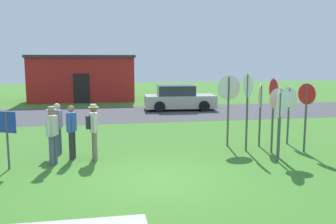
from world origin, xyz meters
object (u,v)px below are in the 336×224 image
(stop_sign_rear_left, at_px, (289,105))
(stop_sign_leaning_right, at_px, (260,103))
(person_near_signs, at_px, (93,128))
(stop_sign_tallest, at_px, (306,105))
(stop_sign_nearest, at_px, (273,102))
(person_with_sunhat, at_px, (57,125))
(person_holding_notes, at_px, (72,129))
(parked_car_on_street, at_px, (179,99))
(person_in_dark_shirt, at_px, (52,132))
(stop_sign_leaning_left, at_px, (248,97))
(stop_sign_rear_right, at_px, (228,97))
(stop_sign_far_back, at_px, (279,113))
(info_panel_leftmost, at_px, (7,130))
(stop_sign_low_front, at_px, (280,110))

(stop_sign_rear_left, height_order, stop_sign_leaning_right, stop_sign_leaning_right)
(person_near_signs, bearing_deg, stop_sign_tallest, -2.48)
(stop_sign_nearest, distance_m, stop_sign_leaning_right, 0.95)
(stop_sign_leaning_right, bearing_deg, person_with_sunhat, 179.29)
(stop_sign_tallest, relative_size, person_holding_notes, 1.38)
(stop_sign_nearest, relative_size, stop_sign_rear_left, 1.18)
(parked_car_on_street, distance_m, person_holding_notes, 11.83)
(stop_sign_rear_left, relative_size, stop_sign_tallest, 0.91)
(person_in_dark_shirt, bearing_deg, stop_sign_rear_left, 8.67)
(stop_sign_nearest, height_order, stop_sign_leaning_left, stop_sign_leaning_left)
(stop_sign_tallest, distance_m, stop_sign_rear_right, 2.60)
(stop_sign_far_back, bearing_deg, parked_car_on_street, 92.80)
(info_panel_leftmost, bearing_deg, stop_sign_far_back, -4.31)
(stop_sign_leaning_left, relative_size, info_panel_leftmost, 1.60)
(stop_sign_tallest, height_order, person_in_dark_shirt, stop_sign_tallest)
(stop_sign_far_back, relative_size, stop_sign_leaning_right, 0.97)
(stop_sign_low_front, height_order, stop_sign_leaning_right, stop_sign_leaning_right)
(person_in_dark_shirt, relative_size, person_near_signs, 1.00)
(stop_sign_rear_right, bearing_deg, stop_sign_leaning_left, -64.72)
(person_near_signs, bearing_deg, person_in_dark_shirt, -164.19)
(stop_sign_nearest, bearing_deg, stop_sign_leaning_left, 150.31)
(stop_sign_tallest, distance_m, person_near_signs, 6.96)
(stop_sign_leaning_left, bearing_deg, stop_sign_tallest, -16.14)
(stop_sign_far_back, height_order, person_near_signs, stop_sign_far_back)
(person_holding_notes, distance_m, person_with_sunhat, 0.82)
(person_holding_notes, relative_size, person_near_signs, 0.97)
(parked_car_on_street, distance_m, stop_sign_rear_left, 9.96)
(stop_sign_leaning_left, bearing_deg, info_panel_leftmost, -173.45)
(stop_sign_nearest, height_order, person_with_sunhat, stop_sign_nearest)
(stop_sign_nearest, bearing_deg, stop_sign_tallest, -6.10)
(stop_sign_tallest, xyz_separation_m, person_holding_notes, (-7.59, 0.50, -0.64))
(parked_car_on_street, bearing_deg, stop_sign_far_back, -87.20)
(stop_sign_nearest, height_order, person_near_signs, stop_sign_nearest)
(person_with_sunhat, height_order, info_panel_leftmost, person_with_sunhat)
(stop_sign_low_front, bearing_deg, stop_sign_rear_right, 120.22)
(person_near_signs, xyz_separation_m, info_panel_leftmost, (-2.35, -0.62, 0.13))
(person_holding_notes, bearing_deg, stop_sign_low_front, -8.66)
(stop_sign_rear_left, relative_size, person_with_sunhat, 1.25)
(stop_sign_rear_right, xyz_separation_m, stop_sign_leaning_left, (0.38, -0.81, 0.06))
(stop_sign_far_back, height_order, info_panel_leftmost, stop_sign_far_back)
(stop_sign_nearest, xyz_separation_m, person_near_signs, (-5.81, 0.18, -0.69))
(stop_sign_rear_left, xyz_separation_m, stop_sign_leaning_left, (-1.89, -0.68, 0.39))
(stop_sign_rear_left, height_order, stop_sign_tallest, stop_sign_tallest)
(stop_sign_nearest, bearing_deg, person_in_dark_shirt, -178.76)
(stop_sign_rear_left, bearing_deg, stop_sign_leaning_right, -172.78)
(stop_sign_rear_right, distance_m, person_with_sunhat, 5.94)
(stop_sign_rear_left, bearing_deg, parked_car_on_street, 101.90)
(parked_car_on_street, xyz_separation_m, stop_sign_rear_left, (2.05, -9.71, 0.76))
(stop_sign_rear_right, xyz_separation_m, person_holding_notes, (-5.37, -0.84, -0.83))
(stop_sign_leaning_right, bearing_deg, person_in_dark_shirt, -171.08)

